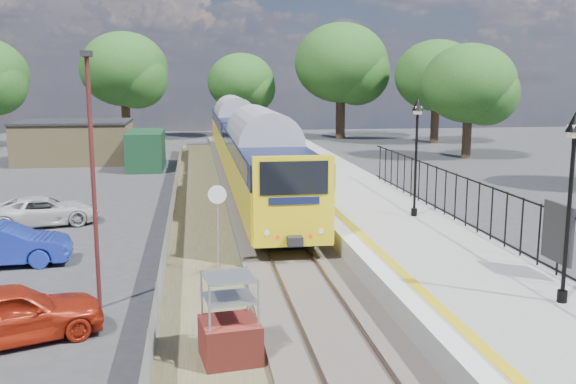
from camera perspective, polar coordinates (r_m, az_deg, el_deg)
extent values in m
plane|color=#2D2D30|center=(18.95, 1.77, -9.08)|extent=(120.00, 120.00, 0.00)
cube|color=#473F38|center=(28.47, -1.77, -2.34)|extent=(3.40, 80.00, 0.20)
cube|color=#4C472D|center=(26.36, -7.55, -3.60)|extent=(2.60, 70.00, 0.06)
cube|color=brown|center=(28.37, -3.21, -2.15)|extent=(0.07, 80.00, 0.14)
cube|color=brown|center=(28.53, -0.33, -2.06)|extent=(0.07, 80.00, 0.14)
cube|color=gray|center=(27.28, 7.52, -2.22)|extent=(5.00, 70.00, 0.90)
cube|color=silver|center=(26.66, 2.89, -1.44)|extent=(0.50, 70.00, 0.01)
cube|color=yellow|center=(26.76, 3.94, -1.40)|extent=(0.30, 70.00, 0.01)
cylinder|color=black|center=(16.96, 23.19, -8.51)|extent=(0.24, 0.24, 0.30)
cylinder|color=black|center=(16.49, 23.63, -2.39)|extent=(0.10, 0.10, 3.70)
cube|color=black|center=(16.21, 24.11, 4.36)|extent=(0.08, 0.08, 0.30)
cube|color=beige|center=(16.19, 24.16, 4.96)|extent=(0.26, 0.26, 0.30)
cone|color=black|center=(16.18, 24.21, 5.77)|extent=(0.44, 0.44, 0.50)
cylinder|color=black|center=(25.62, 11.14, -1.76)|extent=(0.24, 0.24, 0.30)
cylinder|color=black|center=(25.31, 11.28, 2.35)|extent=(0.10, 0.10, 3.70)
cube|color=black|center=(25.13, 11.44, 6.75)|extent=(0.08, 0.08, 0.30)
cube|color=beige|center=(25.12, 11.45, 7.14)|extent=(0.26, 0.26, 0.30)
cone|color=black|center=(25.11, 11.47, 7.66)|extent=(0.44, 0.44, 0.50)
cube|color=black|center=(22.63, 17.21, 0.55)|extent=(0.05, 26.00, 0.05)
cube|color=black|center=(18.83, 22.85, -3.36)|extent=(0.08, 1.40, 1.60)
cube|color=#8F7C51|center=(50.62, -18.42, 4.20)|extent=(8.00, 6.00, 3.00)
cube|color=black|center=(50.50, -18.52, 5.95)|extent=(8.20, 6.20, 0.15)
cube|color=#163D21|center=(46.00, -12.49, 3.69)|extent=(2.40, 6.00, 2.60)
cylinder|color=#332319|center=(68.10, -14.19, 6.15)|extent=(0.88, 0.88, 3.85)
ellipsoid|color=#1F4617|center=(67.97, -14.38, 10.54)|extent=(8.80, 8.80, 7.48)
cylinder|color=#332319|center=(69.97, -4.13, 6.23)|extent=(0.72, 0.72, 3.15)
ellipsoid|color=#1F4617|center=(69.81, -4.18, 9.74)|extent=(7.20, 7.20, 6.12)
cylinder|color=#332319|center=(67.48, 4.67, 6.53)|extent=(0.96, 0.96, 4.20)
ellipsoid|color=#1F4617|center=(67.37, 4.74, 11.38)|extent=(9.60, 9.60, 8.16)
cylinder|color=#332319|center=(64.12, 12.91, 5.82)|extent=(0.80, 0.80, 3.50)
ellipsoid|color=#1F4617|center=(63.97, 13.08, 10.06)|extent=(8.00, 8.00, 6.80)
cylinder|color=#332319|center=(52.32, 15.59, 4.61)|extent=(0.72, 0.72, 3.15)
ellipsoid|color=#1F4617|center=(52.12, 15.82, 9.29)|extent=(7.20, 7.20, 6.12)
cube|color=yellow|center=(30.94, -2.39, 1.65)|extent=(2.80, 20.00, 1.90)
cube|color=#10163B|center=(30.77, -2.40, 4.04)|extent=(2.82, 20.00, 0.90)
cube|color=black|center=(30.77, -2.40, 4.04)|extent=(2.82, 18.00, 0.70)
cube|color=black|center=(31.13, -2.37, -0.50)|extent=(2.00, 18.00, 0.45)
cube|color=yellow|center=(51.34, -4.81, 4.97)|extent=(2.80, 20.00, 1.90)
cube|color=#10163B|center=(51.24, -4.83, 6.42)|extent=(2.82, 20.00, 0.90)
cube|color=black|center=(51.24, -4.83, 6.42)|extent=(2.82, 18.00, 0.70)
cube|color=black|center=(51.46, -4.79, 3.66)|extent=(2.00, 18.00, 0.45)
cube|color=black|center=(20.72, 0.55, 1.25)|extent=(2.24, 0.04, 1.10)
cube|color=maroon|center=(14.61, -5.17, -13.09)|extent=(1.41, 1.41, 0.96)
cylinder|color=#999EA3|center=(20.50, -6.25, -3.83)|extent=(0.06, 0.06, 2.63)
cylinder|color=silver|center=(20.17, -6.31, -0.23)|extent=(0.59, 0.10, 0.59)
cylinder|color=#4E1B1A|center=(17.79, -16.90, 0.51)|extent=(0.12, 0.12, 6.79)
cube|color=black|center=(17.57, -17.48, 11.65)|extent=(0.25, 0.50, 0.15)
imported|color=#9A210E|center=(16.78, -23.45, -9.90)|extent=(4.58, 3.17, 1.45)
imported|color=#192A99|center=(23.58, -24.07, -4.30)|extent=(4.48, 1.83, 1.44)
imported|color=silver|center=(29.35, -20.88, -1.59)|extent=(4.87, 3.13, 1.25)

